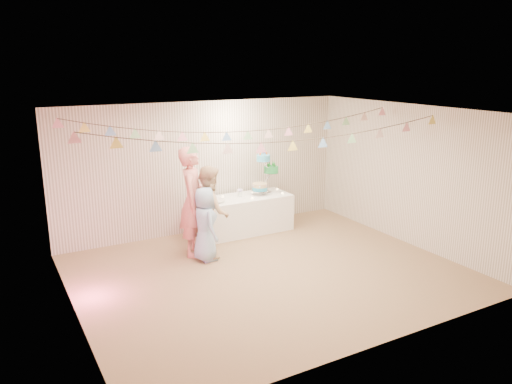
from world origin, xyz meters
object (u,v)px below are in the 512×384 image
cake_stand (265,172)px  person_adult_b (210,211)px  person_child (205,224)px  table (243,214)px  person_adult_a (193,201)px

cake_stand → person_adult_b: bearing=-152.3°
person_child → table: bearing=-51.2°
person_adult_a → person_adult_b: person_adult_a is taller
cake_stand → person_adult_a: person_adult_a is taller
person_adult_b → table: bearing=-39.2°
cake_stand → person_child: 2.13m
cake_stand → person_child: bearing=-150.0°
person_adult_a → table: bearing=-33.6°
person_adult_b → person_adult_a: bearing=71.0°
person_adult_a → person_child: person_adult_a is taller
table → person_adult_b: bearing=-143.1°
cake_stand → person_adult_b: 1.84m
person_child → cake_stand: bearing=-59.7°
person_adult_b → person_child: person_adult_b is taller
person_adult_a → person_adult_b: (0.25, -0.16, -0.16)m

